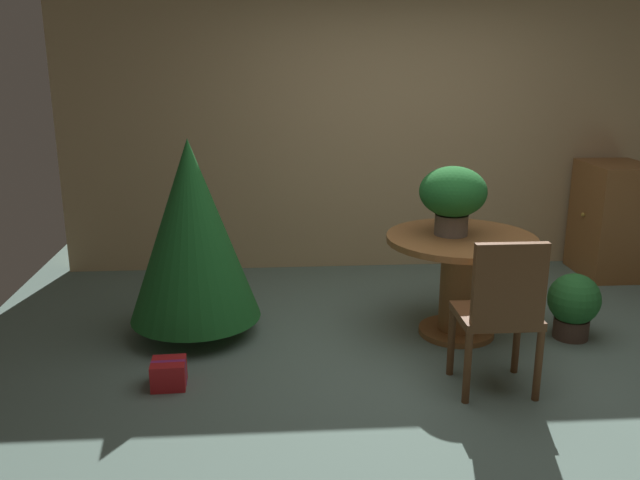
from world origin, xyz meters
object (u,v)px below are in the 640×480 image
object	(u,v)px
round_dining_table	(460,270)
potted_plant	(574,304)
gift_box_red	(169,374)
wooden_cabinet	(612,220)
holiday_tree	(192,231)
flower_vase	(453,195)
wooden_chair_near	(501,308)

from	to	relation	value
round_dining_table	potted_plant	size ratio (longest dim) A/B	2.21
round_dining_table	gift_box_red	world-z (taller)	round_dining_table
wooden_cabinet	potted_plant	bearing A→B (deg)	-124.45
holiday_tree	gift_box_red	world-z (taller)	holiday_tree
holiday_tree	potted_plant	bearing A→B (deg)	-5.42
round_dining_table	wooden_cabinet	xyz separation A→B (m)	(1.73, 1.24, 0.03)
holiday_tree	gift_box_red	xyz separation A→B (m)	(-0.09, -0.78, -0.69)
potted_plant	wooden_cabinet	bearing A→B (deg)	55.55
wooden_cabinet	flower_vase	bearing A→B (deg)	-146.46
wooden_cabinet	holiday_tree	bearing A→B (deg)	-162.82
potted_plant	flower_vase	bearing A→B (deg)	168.57
flower_vase	wooden_cabinet	distance (m)	2.21
holiday_tree	wooden_cabinet	world-z (taller)	holiday_tree
round_dining_table	wooden_chair_near	size ratio (longest dim) A/B	1.09
flower_vase	holiday_tree	world-z (taller)	holiday_tree
wooden_chair_near	gift_box_red	xyz separation A→B (m)	(-1.95, 0.22, -0.46)
flower_vase	wooden_cabinet	bearing A→B (deg)	33.54
round_dining_table	holiday_tree	distance (m)	1.89
holiday_tree	gift_box_red	size ratio (longest dim) A/B	6.62
flower_vase	wooden_chair_near	distance (m)	1.04
wooden_cabinet	potted_plant	distance (m)	1.67
holiday_tree	potted_plant	world-z (taller)	holiday_tree
holiday_tree	wooden_cabinet	size ratio (longest dim) A/B	1.39
flower_vase	gift_box_red	size ratio (longest dim) A/B	2.26
wooden_chair_near	holiday_tree	size ratio (longest dim) A/B	0.68
round_dining_table	gift_box_red	size ratio (longest dim) A/B	4.90
flower_vase	potted_plant	world-z (taller)	flower_vase
gift_box_red	potted_plant	size ratio (longest dim) A/B	0.45
round_dining_table	wooden_chair_near	distance (m)	0.87
potted_plant	round_dining_table	bearing A→B (deg)	171.00
round_dining_table	gift_box_red	xyz separation A→B (m)	(-1.95, -0.65, -0.40)
flower_vase	gift_box_red	bearing A→B (deg)	-159.67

